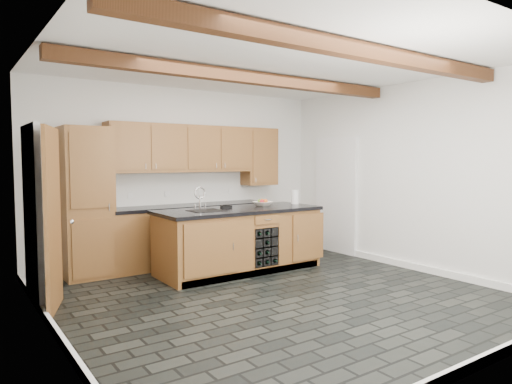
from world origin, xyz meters
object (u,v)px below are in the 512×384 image
island (240,240)px  fruit_bowl (263,204)px  paper_towel (295,197)px  kitchen_scale (226,206)px

island → fruit_bowl: fruit_bowl is taller
fruit_bowl → island: bearing=-167.2°
fruit_bowl → paper_towel: bearing=-3.0°
island → paper_towel: paper_towel is taller
kitchen_scale → paper_towel: paper_towel is taller
fruit_bowl → kitchen_scale: bearing=175.0°
island → fruit_bowl: 0.71m
island → kitchen_scale: kitchen_scale is taller
kitchen_scale → fruit_bowl: bearing=-1.8°
paper_towel → island: bearing=-175.9°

